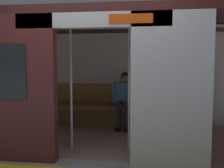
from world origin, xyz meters
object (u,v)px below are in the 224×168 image
(train_car, at_px, (102,60))
(grab_pole_far, at_px, (129,87))
(handbag, at_px, (147,101))
(grab_pole_door, at_px, (71,87))
(bench_seat, at_px, (112,110))
(person_seated, at_px, (125,96))
(book, at_px, (111,104))

(train_car, xyz_separation_m, grab_pole_far, (-0.53, 0.55, -0.43))
(handbag, bearing_deg, grab_pole_door, 53.91)
(bench_seat, relative_size, person_seated, 2.57)
(train_car, height_order, grab_pole_door, train_car)
(person_seated, bearing_deg, grab_pole_far, 97.17)
(train_car, relative_size, book, 29.09)
(person_seated, xyz_separation_m, book, (0.31, -0.14, -0.20))
(person_seated, relative_size, grab_pole_far, 0.58)
(handbag, xyz_separation_m, grab_pole_door, (1.22, 1.68, 0.47))
(person_seated, distance_m, grab_pole_door, 1.76)
(bench_seat, xyz_separation_m, grab_pole_far, (-0.46, 1.53, 0.67))
(person_seated, bearing_deg, handbag, -165.78)
(person_seated, height_order, grab_pole_door, grab_pole_door)
(bench_seat, bearing_deg, person_seated, 169.32)
(handbag, relative_size, grab_pole_door, 0.13)
(book, relative_size, grab_pole_door, 0.11)
(book, distance_m, grab_pole_door, 1.83)
(handbag, height_order, grab_pole_door, grab_pole_door)
(train_car, distance_m, person_seated, 1.25)
(person_seated, height_order, book, person_seated)
(grab_pole_far, bearing_deg, handbag, -100.69)
(bench_seat, relative_size, book, 13.94)
(bench_seat, bearing_deg, book, -67.14)
(bench_seat, bearing_deg, grab_pole_door, 74.00)
(train_car, distance_m, bench_seat, 1.47)
(train_car, xyz_separation_m, book, (-0.04, -1.07, -0.97))
(book, relative_size, grab_pole_far, 0.11)
(person_seated, relative_size, handbag, 4.59)
(train_car, xyz_separation_m, person_seated, (-0.35, -0.93, -0.77))
(handbag, bearing_deg, train_car, 51.42)
(bench_seat, distance_m, book, 0.16)
(handbag, bearing_deg, grab_pole_far, 79.31)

